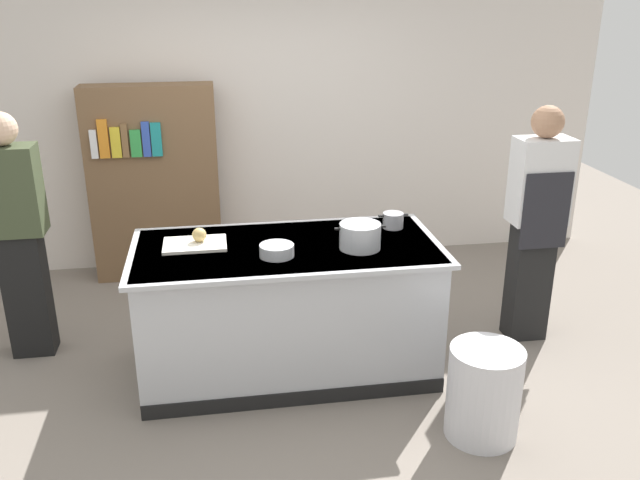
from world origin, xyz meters
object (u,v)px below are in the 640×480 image
(sauce_pan, at_px, (393,220))
(stock_pot, at_px, (360,236))
(mixing_bowl, at_px, (277,250))
(trash_bin, at_px, (484,393))
(bookshelf, at_px, (155,183))
(person_chef, at_px, (536,220))
(onion, at_px, (199,235))
(person_guest, at_px, (17,232))

(sauce_pan, bearing_deg, stock_pot, -131.95)
(mixing_bowl, bearing_deg, sauce_pan, 24.86)
(trash_bin, height_order, bookshelf, bookshelf)
(mixing_bowl, bearing_deg, person_chef, 10.23)
(bookshelf, bearing_deg, onion, -76.65)
(sauce_pan, xyz_separation_m, person_chef, (1.03, -0.05, -0.04))
(sauce_pan, xyz_separation_m, mixing_bowl, (-0.84, -0.39, -0.02))
(onion, bearing_deg, person_guest, 161.54)
(mixing_bowl, height_order, person_chef, person_chef)
(bookshelf, bearing_deg, sauce_pan, -42.53)
(sauce_pan, relative_size, person_guest, 0.12)
(sauce_pan, relative_size, mixing_bowl, 0.97)
(sauce_pan, bearing_deg, bookshelf, 137.47)
(person_chef, xyz_separation_m, person_guest, (-3.55, 0.35, -0.00))
(onion, bearing_deg, trash_bin, -32.99)
(sauce_pan, height_order, mixing_bowl, sauce_pan)
(trash_bin, xyz_separation_m, person_chef, (0.77, 1.08, 0.63))
(sauce_pan, relative_size, trash_bin, 0.37)
(mixing_bowl, relative_size, trash_bin, 0.38)
(person_chef, bearing_deg, person_guest, 65.35)
(mixing_bowl, relative_size, bookshelf, 0.13)
(stock_pot, bearing_deg, bookshelf, 126.22)
(person_chef, xyz_separation_m, bookshelf, (-2.74, 1.62, -0.06))
(sauce_pan, bearing_deg, trash_bin, -77.24)
(person_guest, bearing_deg, sauce_pan, 98.72)
(stock_pot, relative_size, sauce_pan, 1.57)
(mixing_bowl, distance_m, bookshelf, 2.15)
(onion, xyz_separation_m, sauce_pan, (1.31, 0.11, -0.01))
(stock_pot, distance_m, sauce_pan, 0.46)
(onion, height_order, trash_bin, onion)
(onion, bearing_deg, bookshelf, 103.35)
(stock_pot, bearing_deg, person_chef, 12.30)
(stock_pot, xyz_separation_m, person_guest, (-2.22, 0.64, -0.07))
(stock_pot, bearing_deg, mixing_bowl, -175.05)
(mixing_bowl, xyz_separation_m, person_guest, (-1.68, 0.68, -0.03))
(trash_bin, distance_m, bookshelf, 3.39)
(onion, xyz_separation_m, bookshelf, (-0.40, 1.68, -0.11))
(onion, height_order, sauce_pan, onion)
(mixing_bowl, distance_m, person_chef, 1.90)
(onion, relative_size, person_guest, 0.05)
(onion, bearing_deg, mixing_bowl, -30.72)
(stock_pot, height_order, sauce_pan, stock_pot)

